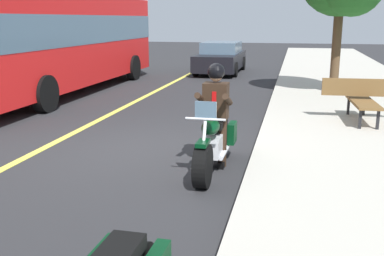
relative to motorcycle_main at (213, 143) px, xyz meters
name	(u,v)px	position (x,y,z in m)	size (l,w,h in m)	color
ground_plane	(149,149)	(-0.89, -1.42, -0.45)	(80.00, 80.00, 0.00)	#28282B
lane_center_stripe	(54,143)	(-0.89, -3.42, -0.45)	(60.00, 0.16, 0.01)	#E5DB4C
motorcycle_main	(213,143)	(0.00, 0.00, 0.00)	(2.21, 0.60, 1.26)	black
rider_main	(216,106)	(-0.19, 0.00, 0.58)	(0.62, 0.54, 1.74)	black
bus_near	(60,36)	(-6.88, -6.40, 1.42)	(11.05, 2.70, 3.30)	red
car_silver	(221,58)	(-13.78, -2.14, 0.24)	(4.60, 1.92, 1.40)	black
bench_sidewalk	(363,96)	(-3.78, 2.78, 0.26)	(1.83, 1.80, 0.95)	brown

